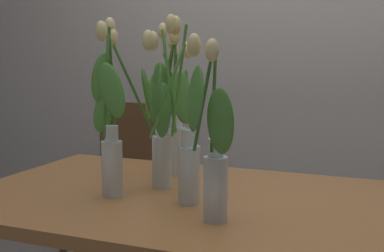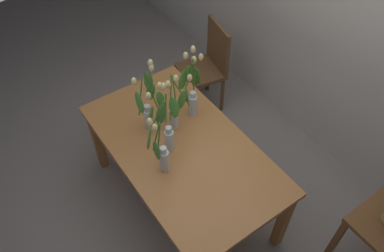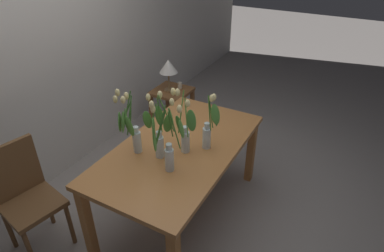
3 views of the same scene
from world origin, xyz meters
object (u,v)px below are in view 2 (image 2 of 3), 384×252
Objects in this scene: tulip_vase_3 at (176,109)px; dining_chair at (208,63)px; tulip_vase_2 at (192,89)px; side_table at (384,233)px; tulip_vase_4 at (161,154)px; tulip_vase_1 at (149,105)px; dining_table at (182,154)px; tulip_vase_0 at (165,130)px.

tulip_vase_3 is 1.15m from dining_chair.
tulip_vase_2 is 1.69m from side_table.
tulip_vase_3 is 0.39m from tulip_vase_4.
tulip_vase_3 is at bearing -65.15° from tulip_vase_2.
tulip_vase_3 reaches higher than side_table.
dining_chair is (-0.56, 0.96, -0.45)m from tulip_vase_1.
tulip_vase_1 is (-0.29, -0.08, 0.33)m from dining_table.
tulip_vase_1 reaches higher than tulip_vase_3.
dining_chair is at bearing 130.28° from tulip_vase_3.
dining_table is 2.79× the size of tulip_vase_2.
tulip_vase_2 is at bearing 114.85° from tulip_vase_3.
dining_chair is at bearing 130.54° from tulip_vase_4.
tulip_vase_1 is 1.13× the size of tulip_vase_4.
side_table is (2.10, -0.04, -0.09)m from dining_chair.
tulip_vase_1 reaches higher than dining_chair.
dining_table is at bearing 112.46° from tulip_vase_4.
tulip_vase_1 is 1.00× the size of tulip_vase_3.
dining_table is 1.72× the size of dining_chair.
dining_chair is at bearing 179.03° from side_table.
dining_table is 0.35m from tulip_vase_3.
tulip_vase_2 is 0.62× the size of dining_chair.
side_table is (1.15, 1.07, -0.49)m from tulip_vase_4.
tulip_vase_2 is 1.00× the size of tulip_vase_3.
dining_table is 0.49m from tulip_vase_2.
dining_chair is (-0.80, 0.98, -0.40)m from tulip_vase_0.
tulip_vase_3 is at bearing -151.04° from side_table.
tulip_vase_0 and tulip_vase_1 have the same top height.
tulip_vase_3 is (-0.11, 0.16, 0.02)m from tulip_vase_0.
side_table is at bearing -0.97° from dining_chair.
dining_chair is 2.10m from side_table.
tulip_vase_1 is 1.87m from side_table.
dining_table is at bearing 14.89° from tulip_vase_1.
tulip_vase_0 is 0.62× the size of dining_chair.
side_table is (1.30, 0.94, -0.49)m from tulip_vase_0.
tulip_vase_2 is (-0.20, 0.36, 0.04)m from tulip_vase_0.
tulip_vase_0 reaches higher than side_table.
tulip_vase_3 reaches higher than dining_table.
tulip_vase_1 is at bearing 176.29° from tulip_vase_0.
side_table is at bearing 35.92° from tulip_vase_0.
dining_chair reaches higher than dining_table.
tulip_vase_2 is 1.13× the size of tulip_vase_4.
side_table is (1.50, 0.58, -0.53)m from tulip_vase_2.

